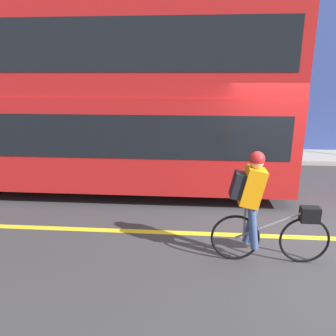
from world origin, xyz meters
name	(u,v)px	position (x,y,z in m)	size (l,w,h in m)	color
ground_plane	(306,240)	(0.00, 0.00, 0.00)	(80.00, 80.00, 0.00)	#38383A
road_center_line	(305,237)	(0.00, 0.06, 0.00)	(50.00, 0.14, 0.01)	yellow
sidewalk_curb	(252,156)	(0.00, 5.54, 0.07)	(60.00, 1.63, 0.13)	#A8A399
building_facade	(254,45)	(0.00, 6.50, 3.57)	(60.00, 0.30, 7.13)	#33478C
bus	(45,96)	(-5.31, 2.30, 2.17)	(10.91, 2.43, 3.94)	black
cyclist_on_bike	(260,204)	(-0.96, -0.70, 0.89)	(1.70, 0.32, 1.66)	black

